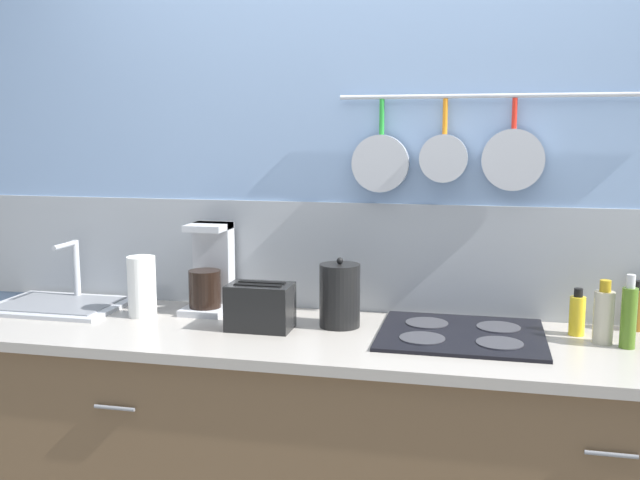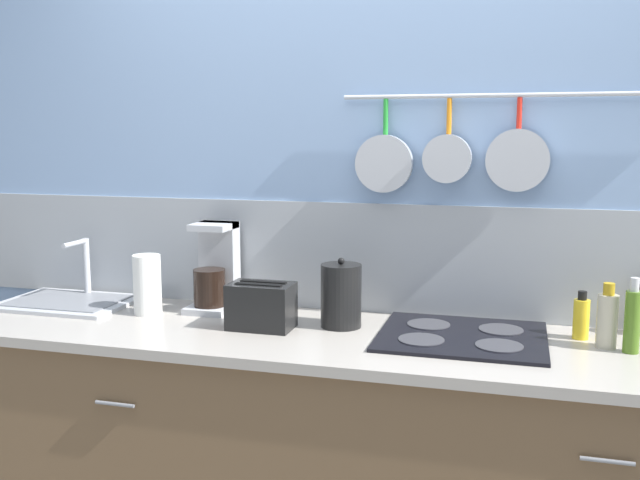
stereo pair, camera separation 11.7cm
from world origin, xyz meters
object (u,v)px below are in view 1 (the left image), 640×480
(paper_towel_roll, at_px, (142,286))
(bottle_olive_oil, at_px, (629,316))
(coffee_maker, at_px, (210,274))
(bottle_sesame_oil, at_px, (636,308))
(kettle, at_px, (340,295))
(bottle_dish_soap, at_px, (604,316))
(bottle_hot_sauce, at_px, (577,314))
(toaster, at_px, (260,307))

(paper_towel_roll, bearing_deg, bottle_olive_oil, -0.75)
(paper_towel_roll, bearing_deg, coffee_maker, 35.19)
(paper_towel_roll, xyz_separation_m, coffee_maker, (0.21, 0.15, 0.03))
(coffee_maker, distance_m, bottle_sesame_oil, 1.54)
(paper_towel_roll, bearing_deg, kettle, 1.93)
(paper_towel_roll, distance_m, bottle_sesame_oil, 1.77)
(bottle_dish_soap, bearing_deg, bottle_hot_sauce, 130.63)
(toaster, xyz_separation_m, bottle_sesame_oil, (1.27, 0.28, -0.00))
(paper_towel_roll, height_order, bottle_olive_oil, bottle_olive_oil)
(coffee_maker, relative_size, bottle_sesame_oil, 1.93)
(coffee_maker, xyz_separation_m, bottle_dish_soap, (1.41, -0.14, -0.05))
(coffee_maker, relative_size, kettle, 1.36)
(coffee_maker, distance_m, bottle_olive_oil, 1.49)
(bottle_hot_sauce, bearing_deg, paper_towel_roll, -176.46)
(paper_towel_roll, distance_m, bottle_hot_sauce, 1.55)
(coffee_maker, height_order, bottle_hot_sauce, coffee_maker)
(coffee_maker, height_order, kettle, coffee_maker)
(bottle_hot_sauce, bearing_deg, toaster, -170.96)
(bottle_olive_oil, distance_m, bottle_sesame_oil, 0.24)
(toaster, distance_m, bottle_hot_sauce, 1.08)
(bottle_hot_sauce, relative_size, bottle_dish_soap, 0.77)
(coffee_maker, bearing_deg, paper_towel_roll, -144.81)
(toaster, relative_size, bottle_sesame_oil, 1.37)
(paper_towel_roll, relative_size, toaster, 0.95)
(coffee_maker, height_order, bottle_dish_soap, coffee_maker)
(bottle_hot_sauce, height_order, bottle_olive_oil, bottle_olive_oil)
(coffee_maker, xyz_separation_m, toaster, (0.27, -0.22, -0.06))
(paper_towel_roll, height_order, coffee_maker, coffee_maker)
(kettle, bearing_deg, coffee_maker, 166.87)
(kettle, relative_size, bottle_sesame_oil, 1.42)
(toaster, relative_size, bottle_olive_oil, 1.00)
(bottle_olive_oil, bearing_deg, kettle, 177.13)
(kettle, distance_m, bottle_olive_oil, 0.94)
(coffee_maker, bearing_deg, bottle_hot_sauce, -2.30)
(bottle_dish_soap, relative_size, bottle_sesame_oil, 1.20)
(kettle, height_order, bottle_sesame_oil, kettle)
(toaster, distance_m, bottle_olive_oil, 1.21)
(coffee_maker, distance_m, bottle_hot_sauce, 1.34)
(paper_towel_roll, height_order, toaster, paper_towel_roll)
(paper_towel_roll, bearing_deg, bottle_dish_soap, 0.49)
(kettle, bearing_deg, bottle_sesame_oil, 10.06)
(kettle, distance_m, bottle_sesame_oil, 1.03)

